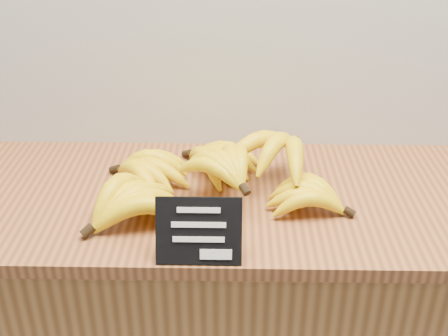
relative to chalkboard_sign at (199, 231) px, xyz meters
The scene contains 3 objects.
counter_top 0.25m from the chalkboard_sign, 79.82° to the left, with size 1.32×0.54×0.03m, color #95572E.
chalkboard_sign is the anchor object (origin of this frame).
banana_pile 0.24m from the chalkboard_sign, 84.38° to the left, with size 0.57×0.40×0.13m.
Camera 1 is at (-0.09, 1.67, 1.59)m, focal length 45.00 mm.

